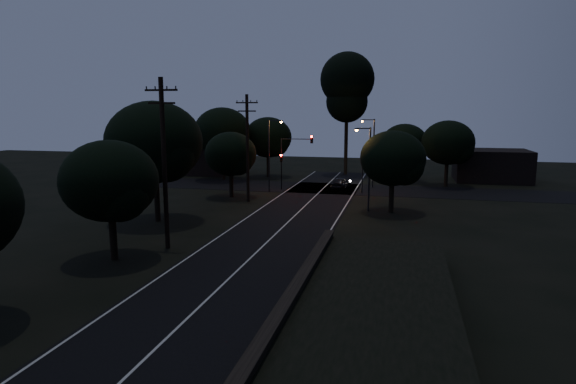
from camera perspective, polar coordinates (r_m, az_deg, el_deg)
The scene contains 23 objects.
ground at distance 18.02m, azimuth -19.32°, elevation -20.64°, with size 160.00×160.00×0.00m, color black.
road_surface at distance 45.80m, azimuth 2.07°, elevation -1.63°, with size 60.00×70.00×0.03m.
retaining_wall at distance 18.00m, azimuth 8.88°, elevation -17.99°, with size 6.93×26.00×1.60m.
utility_pole_mid at distance 31.78m, azimuth -14.47°, elevation 3.55°, with size 2.20×0.30×11.00m.
utility_pole_far at distance 47.44m, azimuth -4.83°, elevation 5.41°, with size 2.20×0.30×10.50m.
tree_left_b at distance 30.17m, azimuth -20.17°, elevation 0.97°, with size 5.71×5.71×7.25m.
tree_left_c at distance 39.74m, azimuth -15.31°, elevation 5.47°, with size 7.70×7.70×9.73m.
tree_left_d at distance 50.07m, azimuth -6.65°, elevation 4.36°, with size 5.36×5.36×6.80m.
tree_far_nw at distance 65.33m, azimuth -2.22°, elevation 6.37°, with size 6.41×6.41×8.11m.
tree_far_w at distance 63.03m, azimuth -7.61°, elevation 6.95°, with size 7.36×7.36×9.39m.
tree_far_ne at distance 62.96m, azimuth 13.82°, elevation 5.51°, with size 5.80×5.80×7.33m.
tree_far_e at distance 60.17m, azimuth 18.64°, elevation 5.43°, with size 6.17×6.17×7.83m.
tree_right_a at distance 43.03m, azimuth 12.57°, elevation 3.74°, with size 5.71×5.71×7.25m.
tall_pine at distance 68.46m, azimuth 7.02°, elevation 12.29°, with size 7.46×7.46×16.95m.
building_left at distance 71.36m, azimuth -10.48°, elevation 4.03°, with size 10.00×8.00×4.40m, color black.
building_right at distance 67.23m, azimuth 22.96°, elevation 2.92°, with size 9.00×7.00×4.00m, color black.
signal_left at distance 54.94m, azimuth -0.79°, elevation 3.23°, with size 0.28×0.35×4.10m.
signal_right at distance 53.44m, azimuth 8.83°, elevation 2.94°, with size 0.28×0.35×4.10m.
signal_mast at distance 54.40m, azimuth 0.93°, elevation 4.76°, with size 3.70×0.35×6.25m.
streetlight_a at distance 53.03m, azimuth -2.07°, elevation 4.95°, with size 1.66×0.26×8.00m.
streetlight_b at distance 57.20m, azimuth 9.92°, elevation 5.15°, with size 1.66×0.26×8.00m.
streetlight_c at distance 43.28m, azimuth 9.41°, elevation 3.41°, with size 1.46×0.26×7.50m.
car at distance 56.10m, azimuth 6.25°, elevation 1.07°, with size 1.57×3.89×1.33m, color black.
Camera 1 is at (8.83, -12.93, 8.91)m, focal length 30.00 mm.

